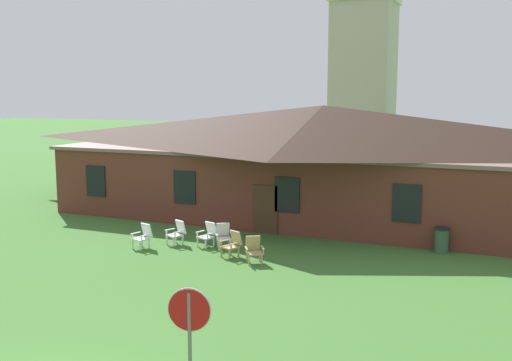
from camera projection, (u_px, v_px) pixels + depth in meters
The scene contains 10 objects.
brick_building at pixel (322, 159), 29.34m from camera, with size 25.67×10.40×5.39m.
dome_tower at pixel (364, 58), 49.59m from camera, with size 5.18×5.18×19.37m.
stop_sign at pixel (190, 329), 10.50m from camera, with size 0.79×0.21×2.63m.
lawn_chair_by_porch at pixel (143, 236), 23.10m from camera, with size 0.75×0.80×0.96m.
lawn_chair_near_door at pixel (177, 232), 23.68m from camera, with size 0.79×0.83×0.96m.
lawn_chair_left_end at pixel (208, 234), 23.36m from camera, with size 0.75×0.81×0.96m.
lawn_chair_middle at pixel (224, 235), 23.18m from camera, with size 0.85×0.87×0.96m.
lawn_chair_right_end at pixel (232, 243), 21.89m from camera, with size 0.80×0.84×0.96m.
lawn_chair_far_side at pixel (254, 249), 21.11m from camera, with size 0.84×0.87×0.96m.
trash_bin at pixel (442, 240), 22.40m from camera, with size 0.56×0.56×0.98m.
Camera 1 is at (8.46, -8.09, 6.02)m, focal length 41.69 mm.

